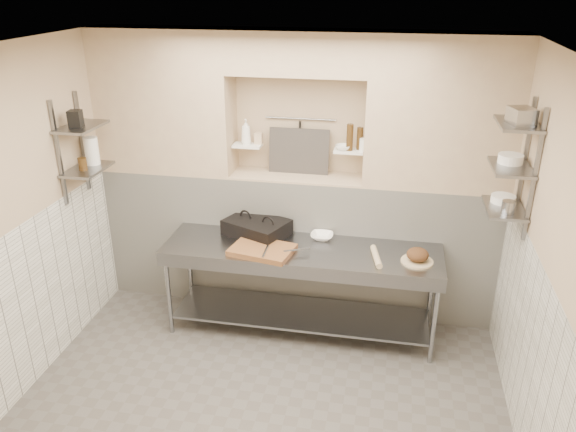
% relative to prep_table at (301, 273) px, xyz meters
% --- Properties ---
extents(floor, '(4.00, 3.90, 0.10)m').
position_rel_prep_table_xyz_m(floor, '(-0.14, -1.18, -0.69)').
color(floor, '#4C4843').
rests_on(floor, ground).
extents(ceiling, '(4.00, 3.90, 0.10)m').
position_rel_prep_table_xyz_m(ceiling, '(-0.14, -1.18, 2.21)').
color(ceiling, silver).
rests_on(ceiling, ground).
extents(wall_right, '(0.10, 3.90, 2.80)m').
position_rel_prep_table_xyz_m(wall_right, '(1.91, -1.18, 0.76)').
color(wall_right, tan).
rests_on(wall_right, ground).
extents(wall_back, '(4.00, 0.10, 2.80)m').
position_rel_prep_table_xyz_m(wall_back, '(-0.14, 0.82, 0.76)').
color(wall_back, tan).
rests_on(wall_back, ground).
extents(backwall_lower, '(4.00, 0.40, 1.40)m').
position_rel_prep_table_xyz_m(backwall_lower, '(-0.14, 0.57, 0.06)').
color(backwall_lower, silver).
rests_on(backwall_lower, floor).
extents(alcove_sill, '(1.30, 0.40, 0.02)m').
position_rel_prep_table_xyz_m(alcove_sill, '(-0.14, 0.57, 0.77)').
color(alcove_sill, tan).
rests_on(alcove_sill, backwall_lower).
extents(backwall_pillar_left, '(1.35, 0.40, 1.40)m').
position_rel_prep_table_xyz_m(backwall_pillar_left, '(-1.47, 0.57, 1.46)').
color(backwall_pillar_left, tan).
rests_on(backwall_pillar_left, backwall_lower).
extents(backwall_pillar_right, '(1.35, 0.40, 1.40)m').
position_rel_prep_table_xyz_m(backwall_pillar_right, '(1.18, 0.57, 1.46)').
color(backwall_pillar_right, tan).
rests_on(backwall_pillar_right, backwall_lower).
extents(backwall_header, '(1.30, 0.40, 0.40)m').
position_rel_prep_table_xyz_m(backwall_header, '(-0.14, 0.57, 1.96)').
color(backwall_header, tan).
rests_on(backwall_header, backwall_lower).
extents(wainscot_left, '(0.02, 3.90, 1.40)m').
position_rel_prep_table_xyz_m(wainscot_left, '(-2.13, -1.18, 0.06)').
color(wainscot_left, silver).
rests_on(wainscot_left, floor).
extents(wainscot_right, '(0.02, 3.90, 1.40)m').
position_rel_prep_table_xyz_m(wainscot_right, '(1.85, -1.18, 0.06)').
color(wainscot_right, silver).
rests_on(wainscot_right, floor).
extents(alcove_shelf_left, '(0.28, 0.16, 0.02)m').
position_rel_prep_table_xyz_m(alcove_shelf_left, '(-0.64, 0.57, 1.06)').
color(alcove_shelf_left, white).
rests_on(alcove_shelf_left, backwall_lower).
extents(alcove_shelf_right, '(0.28, 0.16, 0.02)m').
position_rel_prep_table_xyz_m(alcove_shelf_right, '(0.36, 0.57, 1.06)').
color(alcove_shelf_right, white).
rests_on(alcove_shelf_right, backwall_lower).
extents(utensil_rail, '(0.70, 0.02, 0.02)m').
position_rel_prep_table_xyz_m(utensil_rail, '(-0.14, 0.74, 1.31)').
color(utensil_rail, gray).
rests_on(utensil_rail, wall_back).
extents(hanging_steel, '(0.02, 0.02, 0.30)m').
position_rel_prep_table_xyz_m(hanging_steel, '(-0.14, 0.72, 1.14)').
color(hanging_steel, black).
rests_on(hanging_steel, utensil_rail).
extents(splash_panel, '(0.60, 0.08, 0.45)m').
position_rel_prep_table_xyz_m(splash_panel, '(-0.14, 0.67, 1.00)').
color(splash_panel, '#383330').
rests_on(splash_panel, alcove_sill).
extents(shelf_rail_left_a, '(0.03, 0.03, 0.95)m').
position_rel_prep_table_xyz_m(shelf_rail_left_a, '(-2.12, 0.07, 1.16)').
color(shelf_rail_left_a, slate).
rests_on(shelf_rail_left_a, wall_left).
extents(shelf_rail_left_b, '(0.03, 0.03, 0.95)m').
position_rel_prep_table_xyz_m(shelf_rail_left_b, '(-2.12, -0.33, 1.16)').
color(shelf_rail_left_b, slate).
rests_on(shelf_rail_left_b, wall_left).
extents(wall_shelf_left_lower, '(0.30, 0.50, 0.02)m').
position_rel_prep_table_xyz_m(wall_shelf_left_lower, '(-1.98, -0.13, 0.96)').
color(wall_shelf_left_lower, slate).
rests_on(wall_shelf_left_lower, wall_left).
extents(wall_shelf_left_upper, '(0.30, 0.50, 0.03)m').
position_rel_prep_table_xyz_m(wall_shelf_left_upper, '(-1.98, -0.13, 1.36)').
color(wall_shelf_left_upper, slate).
rests_on(wall_shelf_left_upper, wall_left).
extents(shelf_rail_right_a, '(0.03, 0.03, 1.05)m').
position_rel_prep_table_xyz_m(shelf_rail_right_a, '(1.83, 0.07, 1.21)').
color(shelf_rail_right_a, slate).
rests_on(shelf_rail_right_a, wall_right).
extents(shelf_rail_right_b, '(0.03, 0.03, 1.05)m').
position_rel_prep_table_xyz_m(shelf_rail_right_b, '(1.83, -0.33, 1.21)').
color(shelf_rail_right_b, slate).
rests_on(shelf_rail_right_b, wall_right).
extents(wall_shelf_right_lower, '(0.30, 0.50, 0.02)m').
position_rel_prep_table_xyz_m(wall_shelf_right_lower, '(1.70, -0.13, 0.86)').
color(wall_shelf_right_lower, slate).
rests_on(wall_shelf_right_lower, wall_right).
extents(wall_shelf_right_mid, '(0.30, 0.50, 0.02)m').
position_rel_prep_table_xyz_m(wall_shelf_right_mid, '(1.70, -0.13, 1.21)').
color(wall_shelf_right_mid, slate).
rests_on(wall_shelf_right_mid, wall_right).
extents(wall_shelf_right_upper, '(0.30, 0.50, 0.03)m').
position_rel_prep_table_xyz_m(wall_shelf_right_upper, '(1.70, -0.13, 1.56)').
color(wall_shelf_right_upper, slate).
rests_on(wall_shelf_right_upper, wall_right).
extents(prep_table, '(2.60, 0.70, 0.90)m').
position_rel_prep_table_xyz_m(prep_table, '(0.00, 0.00, 0.00)').
color(prep_table, gray).
rests_on(prep_table, floor).
extents(panini_press, '(0.70, 0.61, 0.16)m').
position_rel_prep_table_xyz_m(panini_press, '(-0.48, 0.22, 0.34)').
color(panini_press, black).
rests_on(panini_press, prep_table).
extents(cutting_board, '(0.62, 0.49, 0.05)m').
position_rel_prep_table_xyz_m(cutting_board, '(-0.34, -0.13, 0.28)').
color(cutting_board, brown).
rests_on(cutting_board, prep_table).
extents(knife_blade, '(0.23, 0.14, 0.01)m').
position_rel_prep_table_xyz_m(knife_blade, '(-0.02, -0.12, 0.31)').
color(knife_blade, gray).
rests_on(knife_blade, cutting_board).
extents(tongs, '(0.03, 0.23, 0.02)m').
position_rel_prep_table_xyz_m(tongs, '(-0.29, -0.21, 0.31)').
color(tongs, gray).
rests_on(tongs, cutting_board).
extents(mixing_bowl, '(0.22, 0.22, 0.05)m').
position_rel_prep_table_xyz_m(mixing_bowl, '(0.16, 0.25, 0.28)').
color(mixing_bowl, white).
rests_on(mixing_bowl, prep_table).
extents(rolling_pin, '(0.13, 0.37, 0.06)m').
position_rel_prep_table_xyz_m(rolling_pin, '(0.69, -0.08, 0.29)').
color(rolling_pin, tan).
rests_on(rolling_pin, prep_table).
extents(bread_board, '(0.29, 0.29, 0.02)m').
position_rel_prep_table_xyz_m(bread_board, '(1.05, -0.06, 0.27)').
color(bread_board, tan).
rests_on(bread_board, prep_table).
extents(bread_loaf, '(0.20, 0.20, 0.12)m').
position_rel_prep_table_xyz_m(bread_loaf, '(1.05, -0.06, 0.33)').
color(bread_loaf, '#4C2D19').
rests_on(bread_loaf, bread_board).
extents(bottle_soap, '(0.13, 0.13, 0.25)m').
position_rel_prep_table_xyz_m(bottle_soap, '(-0.66, 0.57, 1.19)').
color(bottle_soap, white).
rests_on(bottle_soap, alcove_shelf_left).
extents(jar_alcove, '(0.07, 0.07, 0.11)m').
position_rel_prep_table_xyz_m(jar_alcove, '(-0.54, 0.61, 1.13)').
color(jar_alcove, tan).
rests_on(jar_alcove, alcove_shelf_left).
extents(bowl_alcove, '(0.16, 0.16, 0.05)m').
position_rel_prep_table_xyz_m(bowl_alcove, '(0.30, 0.56, 1.09)').
color(bowl_alcove, white).
rests_on(bowl_alcove, alcove_shelf_right).
extents(condiment_a, '(0.06, 0.06, 0.21)m').
position_rel_prep_table_xyz_m(condiment_a, '(0.45, 0.60, 1.18)').
color(condiment_a, '#37230D').
rests_on(condiment_a, alcove_shelf_right).
extents(condiment_b, '(0.06, 0.06, 0.25)m').
position_rel_prep_table_xyz_m(condiment_b, '(0.36, 0.55, 1.20)').
color(condiment_b, '#37230D').
rests_on(condiment_b, alcove_shelf_right).
extents(condiment_c, '(0.07, 0.07, 0.12)m').
position_rel_prep_table_xyz_m(condiment_c, '(0.49, 0.55, 1.13)').
color(condiment_c, white).
rests_on(condiment_c, alcove_shelf_right).
extents(jug_left, '(0.13, 0.13, 0.26)m').
position_rel_prep_table_xyz_m(jug_left, '(-1.98, -0.02, 1.10)').
color(jug_left, white).
rests_on(jug_left, wall_shelf_left_lower).
extents(jar_left, '(0.08, 0.08, 0.12)m').
position_rel_prep_table_xyz_m(jar_left, '(-1.98, -0.20, 1.03)').
color(jar_left, '#37230D').
rests_on(jar_left, wall_shelf_left_lower).
extents(box_left_upper, '(0.12, 0.12, 0.15)m').
position_rel_prep_table_xyz_m(box_left_upper, '(-1.98, -0.20, 1.45)').
color(box_left_upper, black).
rests_on(box_left_upper, wall_shelf_left_upper).
extents(bowl_right, '(0.20, 0.20, 0.06)m').
position_rel_prep_table_xyz_m(bowl_right, '(1.70, -0.03, 0.90)').
color(bowl_right, white).
rests_on(bowl_right, wall_shelf_right_lower).
extents(canister_right, '(0.11, 0.11, 0.11)m').
position_rel_prep_table_xyz_m(canister_right, '(1.70, -0.27, 0.92)').
color(canister_right, gray).
rests_on(canister_right, wall_shelf_right_lower).
extents(bowl_right_mid, '(0.20, 0.20, 0.07)m').
position_rel_prep_table_xyz_m(bowl_right_mid, '(1.70, -0.06, 1.26)').
color(bowl_right_mid, white).
rests_on(bowl_right_mid, wall_shelf_right_mid).
extents(basket_right, '(0.21, 0.24, 0.13)m').
position_rel_prep_table_xyz_m(basket_right, '(1.70, -0.20, 1.63)').
color(basket_right, gray).
rests_on(basket_right, wall_shelf_right_upper).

